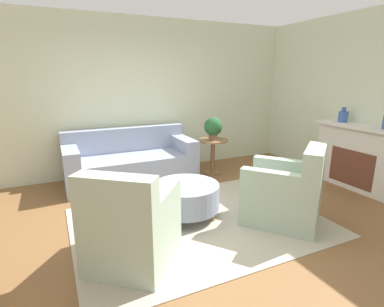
{
  "coord_description": "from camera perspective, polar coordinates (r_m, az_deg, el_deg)",
  "views": [
    {
      "loc": [
        -1.55,
        -3.05,
        1.8
      ],
      "look_at": [
        0.15,
        0.55,
        0.75
      ],
      "focal_mm": 28.0,
      "sensor_mm": 36.0,
      "label": 1
    }
  ],
  "objects": [
    {
      "name": "fireplace",
      "position": [
        5.49,
        29.34,
        -0.38
      ],
      "size": [
        0.44,
        1.49,
        1.04
      ],
      "color": "silver",
      "rests_on": "ground_plane"
    },
    {
      "name": "vase_mantel_near",
      "position": [
        5.6,
        26.84,
        6.36
      ],
      "size": [
        0.15,
        0.15,
        0.25
      ],
      "color": "#38569E",
      "rests_on": "fireplace"
    },
    {
      "name": "rug",
      "position": [
        3.86,
        1.51,
        -12.92
      ],
      "size": [
        3.02,
        2.21,
        0.01
      ],
      "color": "#B2A893",
      "rests_on": "ground_plane"
    },
    {
      "name": "armchair_left",
      "position": [
        3.02,
        -11.45,
        -13.66
      ],
      "size": [
        1.11,
        1.13,
        0.99
      ],
      "color": "#9EB29E",
      "rests_on": "rug"
    },
    {
      "name": "potted_plant_on_side_table",
      "position": [
        5.44,
        4.06,
        5.03
      ],
      "size": [
        0.33,
        0.33,
        0.41
      ],
      "color": "brown",
      "rests_on": "side_table"
    },
    {
      "name": "side_table",
      "position": [
        5.53,
        3.98,
        0.57
      ],
      "size": [
        0.55,
        0.55,
        0.65
      ],
      "color": "olive",
      "rests_on": "ground_plane"
    },
    {
      "name": "ottoman_table",
      "position": [
        3.88,
        -1.18,
        -8.11
      ],
      "size": [
        0.85,
        0.85,
        0.44
      ],
      "color": "#8E99B2",
      "rests_on": "rug"
    },
    {
      "name": "wall_back",
      "position": [
        5.74,
        -9.72,
        10.57
      ],
      "size": [
        8.81,
        0.12,
        2.8
      ],
      "color": "beige",
      "rests_on": "ground_plane"
    },
    {
      "name": "armchair_right",
      "position": [
        3.88,
        17.62,
        -7.44
      ],
      "size": [
        1.11,
        1.13,
        0.99
      ],
      "color": "#9EB29E",
      "rests_on": "rug"
    },
    {
      "name": "wall_right",
      "position": [
        5.57,
        31.78,
        8.49
      ],
      "size": [
        0.12,
        10.08,
        2.8
      ],
      "color": "beige",
      "rests_on": "ground_plane"
    },
    {
      "name": "ground_plane",
      "position": [
        3.86,
        1.51,
        -12.99
      ],
      "size": [
        16.0,
        16.0,
        0.0
      ],
      "primitive_type": "plane",
      "color": "brown"
    },
    {
      "name": "couch",
      "position": [
        5.29,
        -11.59,
        -1.69
      ],
      "size": [
        2.16,
        0.93,
        0.89
      ],
      "color": "#8E99B2",
      "rests_on": "ground_plane"
    }
  ]
}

